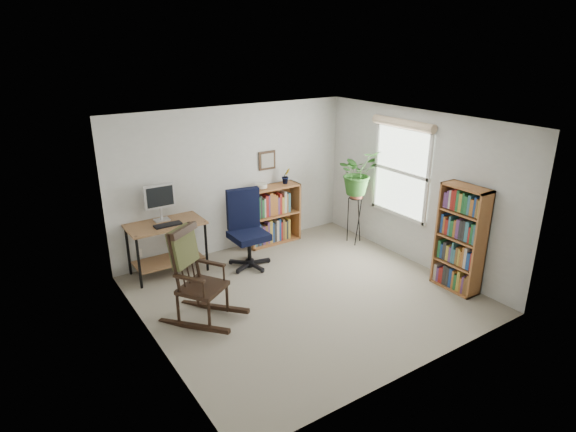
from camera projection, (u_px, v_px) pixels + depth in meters
floor at (304, 294)px, 6.74m from camera, size 4.20×4.00×0.00m
ceiling at (306, 122)px, 5.91m from camera, size 4.20×4.00×0.00m
wall_back at (234, 179)px, 7.89m from camera, size 4.20×0.00×2.40m
wall_front at (422, 272)px, 4.76m from camera, size 4.20×0.00×2.40m
wall_left at (148, 250)px, 5.23m from camera, size 0.00×4.00×2.40m
wall_right at (416, 188)px, 7.41m from camera, size 0.00×4.00×2.40m
window at (401, 172)px, 7.55m from camera, size 0.12×1.20×1.50m
desk at (167, 248)px, 7.24m from camera, size 1.12×0.62×0.81m
monitor at (160, 203)px, 7.12m from camera, size 0.46×0.16×0.56m
keyboard at (168, 225)px, 7.01m from camera, size 0.40×0.15×0.02m
office_chair at (249, 230)px, 7.37m from camera, size 0.77×0.77×1.23m
rocking_chair at (202, 275)px, 5.93m from camera, size 1.13×1.25×1.25m
low_bookshelf at (273, 215)px, 8.31m from camera, size 0.97×0.32×1.02m
tall_bookshelf at (460, 239)px, 6.66m from camera, size 0.29×0.67×1.52m
plant_stand at (355, 217)px, 8.30m from camera, size 0.33×0.33×0.97m
spider_plant at (359, 151)px, 7.90m from camera, size 1.69×1.88×1.46m
potted_plant_small at (286, 180)px, 8.26m from camera, size 0.13×0.24×0.11m
framed_picture at (267, 161)px, 8.10m from camera, size 0.32×0.04×0.32m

